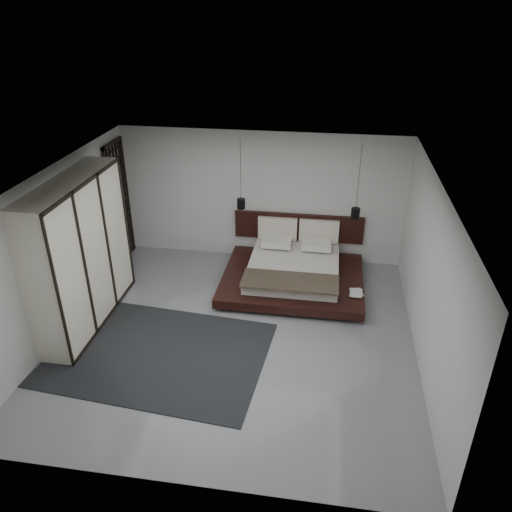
% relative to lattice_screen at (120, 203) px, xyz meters
% --- Properties ---
extents(floor, '(6.00, 6.00, 0.00)m').
position_rel_lattice_screen_xyz_m(floor, '(2.95, -2.45, -1.30)').
color(floor, gray).
rests_on(floor, ground).
extents(ceiling, '(6.00, 6.00, 0.00)m').
position_rel_lattice_screen_xyz_m(ceiling, '(2.95, -2.45, 1.50)').
color(ceiling, white).
rests_on(ceiling, wall_back).
extents(wall_back, '(6.00, 0.00, 6.00)m').
position_rel_lattice_screen_xyz_m(wall_back, '(2.95, 0.55, 0.10)').
color(wall_back, silver).
rests_on(wall_back, floor).
extents(wall_front, '(6.00, 0.00, 6.00)m').
position_rel_lattice_screen_xyz_m(wall_front, '(2.95, -5.45, 0.10)').
color(wall_front, silver).
rests_on(wall_front, floor).
extents(wall_left, '(0.00, 6.00, 6.00)m').
position_rel_lattice_screen_xyz_m(wall_left, '(-0.05, -2.45, 0.10)').
color(wall_left, silver).
rests_on(wall_left, floor).
extents(wall_right, '(0.00, 6.00, 6.00)m').
position_rel_lattice_screen_xyz_m(wall_right, '(5.95, -2.45, 0.10)').
color(wall_right, silver).
rests_on(wall_right, floor).
extents(lattice_screen, '(0.05, 0.90, 2.60)m').
position_rel_lattice_screen_xyz_m(lattice_screen, '(0.00, 0.00, 0.00)').
color(lattice_screen, black).
rests_on(lattice_screen, floor).
extents(bed, '(2.76, 2.38, 1.07)m').
position_rel_lattice_screen_xyz_m(bed, '(3.76, -0.54, -1.01)').
color(bed, black).
rests_on(bed, floor).
extents(book_lower, '(0.27, 0.33, 0.03)m').
position_rel_lattice_screen_xyz_m(book_lower, '(4.89, -1.19, -1.03)').
color(book_lower, '#99724C').
rests_on(book_lower, bed).
extents(book_upper, '(0.25, 0.32, 0.02)m').
position_rel_lattice_screen_xyz_m(book_upper, '(4.87, -1.22, -1.01)').
color(book_upper, '#99724C').
rests_on(book_upper, book_lower).
extents(pendant_left, '(0.16, 0.16, 1.42)m').
position_rel_lattice_screen_xyz_m(pendant_left, '(2.63, -0.11, 0.19)').
color(pendant_left, black).
rests_on(pendant_left, ceiling).
extents(pendant_right, '(0.17, 0.17, 1.48)m').
position_rel_lattice_screen_xyz_m(pendant_right, '(4.89, -0.11, 0.13)').
color(pendant_right, black).
rests_on(pendant_right, ceiling).
extents(wardrobe, '(0.63, 2.66, 2.61)m').
position_rel_lattice_screen_xyz_m(wardrobe, '(0.25, -2.34, 0.01)').
color(wardrobe, white).
rests_on(wardrobe, floor).
extents(rug, '(3.65, 2.75, 0.01)m').
position_rel_lattice_screen_xyz_m(rug, '(1.79, -3.14, -1.29)').
color(rug, black).
rests_on(rug, floor).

